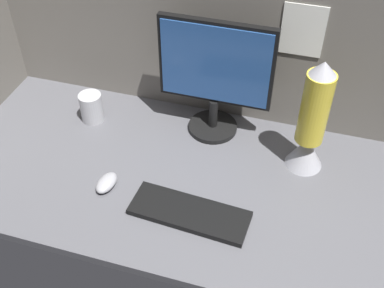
{
  "coord_description": "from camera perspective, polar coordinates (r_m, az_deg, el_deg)",
  "views": [
    {
      "loc": [
        30.1,
        -107.29,
        117.21
      ],
      "look_at": [
        -0.42,
        0.0,
        14.0
      ],
      "focal_mm": 44.91,
      "sensor_mm": 36.0,
      "label": 1
    }
  ],
  "objects": [
    {
      "name": "ground_plane",
      "position": [
        1.63,
        0.61,
        -4.04
      ],
      "size": [
        180.0,
        80.0,
        3.0
      ],
      "primitive_type": "cube",
      "color": "#515156"
    },
    {
      "name": "cubicle_wall_back",
      "position": [
        1.68,
        4.41,
        14.61
      ],
      "size": [
        180.0,
        5.5,
        76.86
      ],
      "color": "slate",
      "rests_on": "ground_plane"
    },
    {
      "name": "monitor",
      "position": [
        1.65,
        2.77,
        8.29
      ],
      "size": [
        39.72,
        18.0,
        43.65
      ],
      "color": "black",
      "rests_on": "ground_plane"
    },
    {
      "name": "keyboard",
      "position": [
        1.5,
        -0.3,
        -8.19
      ],
      "size": [
        37.74,
        15.3,
        2.0
      ],
      "primitive_type": "cube",
      "rotation": [
        0.0,
        0.0,
        -0.06
      ],
      "color": "black",
      "rests_on": "ground_plane"
    },
    {
      "name": "mouse",
      "position": [
        1.59,
        -10.11,
        -4.55
      ],
      "size": [
        6.7,
        10.2,
        3.4
      ],
      "primitive_type": "ellipsoid",
      "rotation": [
        0.0,
        0.0,
        -0.12
      ],
      "color": "#99999E",
      "rests_on": "ground_plane"
    },
    {
      "name": "mug_steel",
      "position": [
        1.84,
        -11.85,
        4.29
      ],
      "size": [
        8.43,
        8.43,
        11.21
      ],
      "color": "#B2B2B7",
      "rests_on": "ground_plane"
    },
    {
      "name": "lava_lamp",
      "position": [
        1.58,
        13.98,
        2.17
      ],
      "size": [
        12.62,
        12.62,
        41.29
      ],
      "color": "#A5A5AD",
      "rests_on": "ground_plane"
    }
  ]
}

